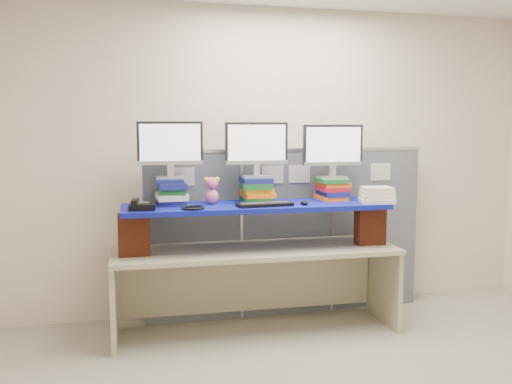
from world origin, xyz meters
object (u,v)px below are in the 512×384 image
object	(u,v)px
monitor_left	(170,146)
monitor_right	(333,148)
keyboard	(265,204)
desk	(256,265)
monitor_center	(256,146)
desk_phone	(142,206)
blue_board	(256,206)

from	to	relation	value
monitor_left	monitor_right	bearing A→B (deg)	0.00
monitor_right	keyboard	world-z (taller)	monitor_right
keyboard	desk	bearing A→B (deg)	102.61
desk	monitor_right	bearing A→B (deg)	9.57
desk	monitor_left	size ratio (longest dim) A/B	4.50
desk	monitor_right	size ratio (longest dim) A/B	4.50
monitor_right	monitor_center	bearing A→B (deg)	180.00
monitor_right	desk_phone	size ratio (longest dim) A/B	2.44
monitor_right	keyboard	bearing A→B (deg)	-159.32
desk	monitor_center	size ratio (longest dim) A/B	4.50
monitor_center	desk_phone	world-z (taller)	monitor_center
keyboard	blue_board	bearing A→B (deg)	102.61
desk	desk_phone	world-z (taller)	desk_phone
desk_phone	monitor_right	bearing A→B (deg)	14.08
desk	blue_board	distance (m)	0.50
desk	blue_board	world-z (taller)	blue_board
monitor_center	keyboard	xyz separation A→B (m)	(0.00, -0.25, -0.46)
keyboard	desk_phone	world-z (taller)	desk_phone
blue_board	monitor_right	bearing A→B (deg)	9.57
desk	monitor_left	xyz separation A→B (m)	(-0.68, 0.15, 1.00)
monitor_center	desk_phone	distance (m)	1.08
monitor_center	desk_phone	xyz separation A→B (m)	(-0.97, -0.19, -0.44)
monitor_right	keyboard	distance (m)	0.83
blue_board	monitor_left	size ratio (longest dim) A/B	4.11
blue_board	desk_phone	world-z (taller)	desk_phone
monitor_center	desk_phone	size ratio (longest dim) A/B	2.44
desk	desk_phone	bearing A→B (deg)	-173.01
blue_board	monitor_left	xyz separation A→B (m)	(-0.68, 0.15, 0.50)
monitor_center	monitor_right	size ratio (longest dim) A/B	1.00
monitor_left	monitor_center	distance (m)	0.72
desk	blue_board	xyz separation A→B (m)	(-0.00, 0.00, 0.50)
desk_phone	keyboard	bearing A→B (deg)	4.98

